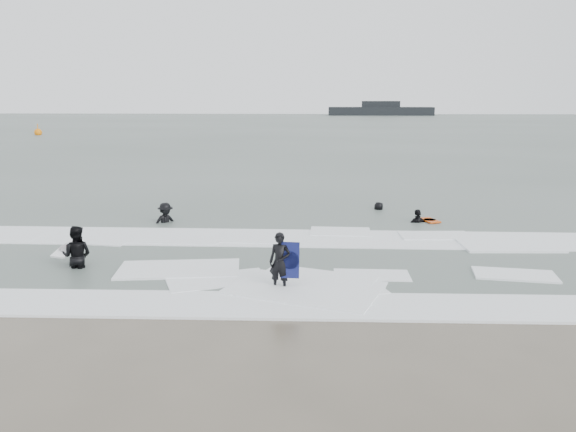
{
  "coord_description": "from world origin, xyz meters",
  "views": [
    {
      "loc": [
        0.96,
        -13.62,
        5.05
      ],
      "look_at": [
        0.0,
        5.0,
        1.1
      ],
      "focal_mm": 35.0,
      "sensor_mm": 36.0,
      "label": 1
    }
  ],
  "objects_px": {
    "surfer_breaker": "(166,224)",
    "vessel_horizon": "(381,110)",
    "surfer_centre": "(280,290)",
    "surfer_right_near": "(418,223)",
    "buoy": "(38,132)",
    "surfer_right_far": "(379,211)",
    "surfer_wading": "(78,268)"
  },
  "relations": [
    {
      "from": "surfer_breaker",
      "to": "surfer_right_near",
      "type": "height_order",
      "value": "surfer_right_near"
    },
    {
      "from": "surfer_breaker",
      "to": "surfer_right_near",
      "type": "xyz_separation_m",
      "value": [
        10.28,
        0.65,
        0.0
      ]
    },
    {
      "from": "surfer_centre",
      "to": "surfer_wading",
      "type": "height_order",
      "value": "surfer_wading"
    },
    {
      "from": "surfer_breaker",
      "to": "vessel_horizon",
      "type": "height_order",
      "value": "vessel_horizon"
    },
    {
      "from": "surfer_breaker",
      "to": "surfer_right_far",
      "type": "height_order",
      "value": "surfer_breaker"
    },
    {
      "from": "surfer_centre",
      "to": "surfer_right_far",
      "type": "bearing_deg",
      "value": 83.96
    },
    {
      "from": "surfer_wading",
      "to": "surfer_right_far",
      "type": "distance_m",
      "value": 13.69
    },
    {
      "from": "surfer_breaker",
      "to": "surfer_right_far",
      "type": "bearing_deg",
      "value": -19.0
    },
    {
      "from": "surfer_right_far",
      "to": "surfer_breaker",
      "type": "bearing_deg",
      "value": -26.7
    },
    {
      "from": "surfer_centre",
      "to": "surfer_breaker",
      "type": "relative_size",
      "value": 0.92
    },
    {
      "from": "vessel_horizon",
      "to": "surfer_breaker",
      "type": "bearing_deg",
      "value": -99.71
    },
    {
      "from": "surfer_right_near",
      "to": "surfer_right_far",
      "type": "xyz_separation_m",
      "value": [
        -1.32,
        2.57,
        0.0
      ]
    },
    {
      "from": "surfer_wading",
      "to": "vessel_horizon",
      "type": "relative_size",
      "value": 0.06
    },
    {
      "from": "buoy",
      "to": "vessel_horizon",
      "type": "bearing_deg",
      "value": 57.53
    },
    {
      "from": "surfer_breaker",
      "to": "buoy",
      "type": "bearing_deg",
      "value": 82.21
    },
    {
      "from": "surfer_right_far",
      "to": "vessel_horizon",
      "type": "bearing_deg",
      "value": -142.71
    },
    {
      "from": "surfer_breaker",
      "to": "buoy",
      "type": "xyz_separation_m",
      "value": [
        -31.5,
        52.48,
        0.42
      ]
    },
    {
      "from": "surfer_breaker",
      "to": "buoy",
      "type": "relative_size",
      "value": 1.05
    },
    {
      "from": "buoy",
      "to": "surfer_centre",
      "type": "bearing_deg",
      "value": -58.66
    },
    {
      "from": "surfer_centre",
      "to": "buoy",
      "type": "height_order",
      "value": "buoy"
    },
    {
      "from": "surfer_centre",
      "to": "surfer_right_near",
      "type": "xyz_separation_m",
      "value": [
        5.11,
        8.39,
        0.0
      ]
    },
    {
      "from": "surfer_wading",
      "to": "vessel_horizon",
      "type": "distance_m",
      "value": 147.75
    },
    {
      "from": "surfer_centre",
      "to": "surfer_breaker",
      "type": "xyz_separation_m",
      "value": [
        -5.17,
        7.73,
        0.0
      ]
    },
    {
      "from": "surfer_wading",
      "to": "surfer_right_far",
      "type": "bearing_deg",
      "value": -138.06
    },
    {
      "from": "vessel_horizon",
      "to": "surfer_centre",
      "type": "bearing_deg",
      "value": -97.24
    },
    {
      "from": "surfer_breaker",
      "to": "vessel_horizon",
      "type": "distance_m",
      "value": 141.55
    },
    {
      "from": "surfer_breaker",
      "to": "vessel_horizon",
      "type": "bearing_deg",
      "value": 41.53
    },
    {
      "from": "surfer_centre",
      "to": "surfer_breaker",
      "type": "height_order",
      "value": "surfer_breaker"
    },
    {
      "from": "surfer_centre",
      "to": "surfer_wading",
      "type": "relative_size",
      "value": 0.85
    },
    {
      "from": "surfer_wading",
      "to": "surfer_breaker",
      "type": "relative_size",
      "value": 1.08
    },
    {
      "from": "surfer_right_near",
      "to": "buoy",
      "type": "height_order",
      "value": "buoy"
    },
    {
      "from": "surfer_right_near",
      "to": "vessel_horizon",
      "type": "distance_m",
      "value": 139.54
    }
  ]
}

